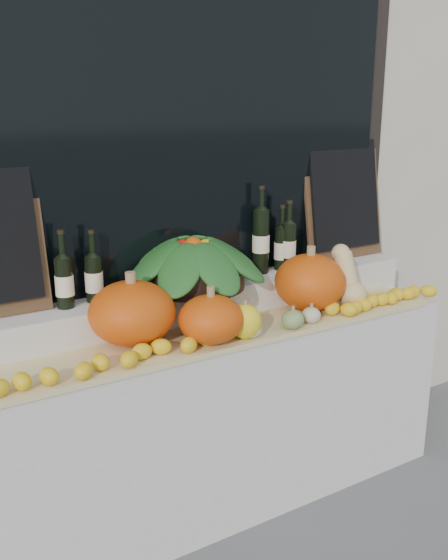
{
  "coord_description": "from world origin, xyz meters",
  "views": [
    {
      "loc": [
        -1.34,
        -0.72,
        1.86
      ],
      "look_at": [
        0.0,
        1.45,
        1.12
      ],
      "focal_mm": 40.0,
      "sensor_mm": 36.0,
      "label": 1
    }
  ],
  "objects_px": {
    "pumpkin_left": "(132,313)",
    "produce_bowl": "(193,262)",
    "pumpkin_right": "(310,282)",
    "wine_bottle_tall": "(261,241)",
    "butternut_squash": "(348,281)"
  },
  "relations": [
    {
      "from": "butternut_squash",
      "to": "produce_bowl",
      "type": "bearing_deg",
      "value": 159.21
    },
    {
      "from": "butternut_squash",
      "to": "produce_bowl",
      "type": "relative_size",
      "value": 0.41
    },
    {
      "from": "pumpkin_right",
      "to": "produce_bowl",
      "type": "xyz_separation_m",
      "value": [
        -0.51,
        0.21,
        0.12
      ]
    },
    {
      "from": "pumpkin_right",
      "to": "butternut_squash",
      "type": "distance_m",
      "value": 0.2
    },
    {
      "from": "pumpkin_right",
      "to": "wine_bottle_tall",
      "type": "xyz_separation_m",
      "value": [
        -0.11,
        0.25,
        0.16
      ]
    },
    {
      "from": "pumpkin_left",
      "to": "wine_bottle_tall",
      "type": "bearing_deg",
      "value": 15.33
    },
    {
      "from": "pumpkin_left",
      "to": "butternut_squash",
      "type": "bearing_deg",
      "value": -5.06
    },
    {
      "from": "butternut_squash",
      "to": "pumpkin_left",
      "type": "bearing_deg",
      "value": 174.94
    },
    {
      "from": "produce_bowl",
      "to": "wine_bottle_tall",
      "type": "xyz_separation_m",
      "value": [
        0.4,
        0.04,
        0.04
      ]
    },
    {
      "from": "pumpkin_right",
      "to": "wine_bottle_tall",
      "type": "relative_size",
      "value": 0.78
    },
    {
      "from": "produce_bowl",
      "to": "wine_bottle_tall",
      "type": "relative_size",
      "value": 1.65
    },
    {
      "from": "pumpkin_right",
      "to": "wine_bottle_tall",
      "type": "distance_m",
      "value": 0.32
    },
    {
      "from": "pumpkin_left",
      "to": "produce_bowl",
      "type": "bearing_deg",
      "value": 24.11
    },
    {
      "from": "butternut_squash",
      "to": "produce_bowl",
      "type": "height_order",
      "value": "produce_bowl"
    },
    {
      "from": "pumpkin_left",
      "to": "pumpkin_right",
      "type": "bearing_deg",
      "value": -2.61
    }
  ]
}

